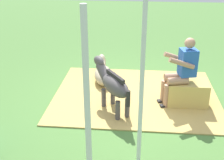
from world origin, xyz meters
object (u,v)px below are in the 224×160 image
hay_bale (187,93)px  tent_pole_left (142,87)px  pony_standing (113,84)px  pony_lying (103,73)px  tent_pole_mid (88,133)px  person_seated (181,69)px

hay_bale → tent_pole_left: bearing=63.9°
pony_standing → tent_pole_left: tent_pole_left is taller
pony_lying → tent_pole_mid: size_ratio=0.54×
hay_bale → pony_lying: 2.05m
pony_standing → tent_pole_mid: (0.01, 2.62, 0.69)m
pony_standing → pony_lying: size_ratio=0.87×
person_seated → tent_pole_left: tent_pole_left is taller
person_seated → pony_standing: person_seated is taller
pony_lying → person_seated: bearing=148.3°
hay_bale → pony_standing: (1.44, 0.37, 0.31)m
hay_bale → person_seated: size_ratio=0.57×
person_seated → tent_pole_mid: 3.27m
tent_pole_left → tent_pole_mid: same height
tent_pole_left → tent_pole_mid: bearing=64.7°
pony_standing → hay_bale: bearing=-165.4°
hay_bale → tent_pole_left: (0.93, 1.90, 1.00)m
hay_bale → person_seated: (0.16, 0.03, 0.52)m
pony_lying → pony_standing: bearing=104.7°
tent_pole_left → hay_bale: bearing=-116.1°
tent_pole_mid → pony_standing: bearing=-90.2°
person_seated → pony_lying: (1.63, -1.01, -0.57)m
person_seated → pony_standing: bearing=15.3°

